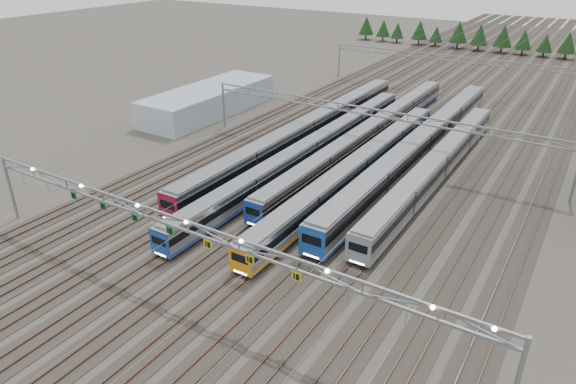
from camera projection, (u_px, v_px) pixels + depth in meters
The scene contains 13 objects.
ground at pixel (195, 294), 48.51m from camera, with size 400.00×400.00×0.00m, color #47423A.
track_bed at pixel (470, 72), 124.06m from camera, with size 54.00×260.00×5.42m.
train_a at pixel (306, 131), 83.46m from camera, with size 2.99×63.61×3.90m.
train_b at pixel (309, 151), 76.43m from camera, with size 2.61×62.37×3.39m.
train_c at pixel (370, 133), 83.25m from camera, with size 2.66×65.44×3.47m.
train_d at pixel (357, 169), 70.20m from camera, with size 2.70×53.77×3.51m.
train_e at pixel (420, 145), 77.52m from camera, with size 3.07×66.55×4.01m.
train_f at pixel (436, 166), 70.66m from camera, with size 2.83×51.07×3.69m.
gantry_near at pixel (187, 229), 45.33m from camera, with size 56.36×0.61×8.08m.
gantry_mid at pixel (371, 118), 76.19m from camera, with size 56.36×0.36×8.00m.
gantry_far at pixel (456, 63), 110.48m from camera, with size 56.36×0.36×8.00m.
west_shed at pixel (209, 100), 98.82m from camera, with size 10.00×30.00×4.86m, color #A5B9C6.
treeline at pixel (490, 37), 153.26m from camera, with size 87.50×5.60×7.02m.
Camera 1 is at (28.31, -28.70, 29.98)m, focal length 32.00 mm.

